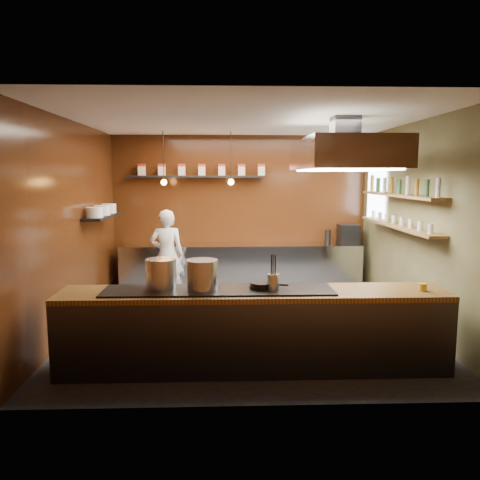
{
  "coord_description": "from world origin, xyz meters",
  "views": [
    {
      "loc": [
        -0.34,
        -6.76,
        2.21
      ],
      "look_at": [
        -0.08,
        0.4,
        1.23
      ],
      "focal_mm": 35.0,
      "sensor_mm": 36.0,
      "label": 1
    }
  ],
  "objects_px": {
    "stockpot_small": "(202,275)",
    "extractor_hood": "(344,154)",
    "espresso_machine": "(348,234)",
    "chef": "(167,255)",
    "stockpot_large": "(161,274)"
  },
  "relations": [
    {
      "from": "stockpot_small",
      "to": "extractor_hood",
      "type": "bearing_deg",
      "value": 32.83
    },
    {
      "from": "espresso_machine",
      "to": "chef",
      "type": "distance_m",
      "value": 3.53
    },
    {
      "from": "extractor_hood",
      "to": "stockpot_small",
      "type": "bearing_deg",
      "value": -147.17
    },
    {
      "from": "extractor_hood",
      "to": "stockpot_small",
      "type": "relative_size",
      "value": 5.47
    },
    {
      "from": "stockpot_large",
      "to": "chef",
      "type": "bearing_deg",
      "value": 95.59
    },
    {
      "from": "stockpot_small",
      "to": "chef",
      "type": "xyz_separation_m",
      "value": [
        -0.77,
        3.1,
        -0.3
      ]
    },
    {
      "from": "stockpot_small",
      "to": "espresso_machine",
      "type": "xyz_separation_m",
      "value": [
        2.68,
        3.81,
        -0.02
      ]
    },
    {
      "from": "stockpot_large",
      "to": "stockpot_small",
      "type": "relative_size",
      "value": 0.95
    },
    {
      "from": "stockpot_large",
      "to": "chef",
      "type": "distance_m",
      "value": 3.04
    },
    {
      "from": "espresso_machine",
      "to": "chef",
      "type": "bearing_deg",
      "value": -170.73
    },
    {
      "from": "extractor_hood",
      "to": "chef",
      "type": "height_order",
      "value": "extractor_hood"
    },
    {
      "from": "extractor_hood",
      "to": "chef",
      "type": "relative_size",
      "value": 1.23
    },
    {
      "from": "stockpot_large",
      "to": "chef",
      "type": "height_order",
      "value": "chef"
    },
    {
      "from": "stockpot_small",
      "to": "chef",
      "type": "height_order",
      "value": "chef"
    },
    {
      "from": "extractor_hood",
      "to": "chef",
      "type": "xyz_separation_m",
      "value": [
        -2.65,
        1.89,
        -1.69
      ]
    }
  ]
}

